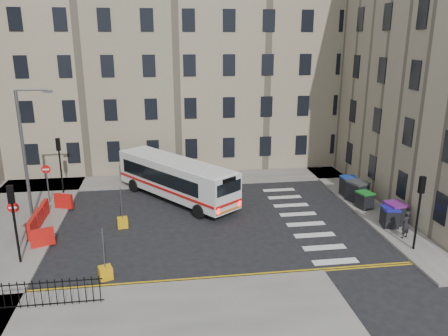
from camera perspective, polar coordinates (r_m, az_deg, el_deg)
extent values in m
plane|color=black|center=(27.88, 1.96, -6.81)|extent=(120.00, 120.00, 0.00)
cube|color=slate|center=(35.55, -10.07, -1.68)|extent=(36.00, 3.20, 0.15)
cube|color=slate|center=(34.00, 15.88, -2.93)|extent=(2.40, 26.00, 0.15)
cube|color=slate|center=(29.92, -26.06, -6.75)|extent=(6.00, 22.00, 0.15)
cube|color=slate|center=(18.90, -14.86, -19.61)|extent=(20.00, 6.00, 0.15)
cube|color=gray|center=(40.86, -11.80, 11.95)|extent=(38.00, 10.50, 16.00)
cylinder|color=black|center=(25.44, 23.89, -6.40)|extent=(0.12, 0.12, 3.20)
cube|color=black|center=(24.76, 24.44, -2.01)|extent=(0.28, 0.22, 0.90)
cylinder|color=black|center=(33.85, -20.50, -0.46)|extent=(0.12, 0.12, 3.20)
cube|color=black|center=(33.34, -20.85, 2.91)|extent=(0.28, 0.22, 0.90)
cylinder|color=black|center=(24.30, -25.49, -7.67)|extent=(0.12, 0.12, 3.20)
cube|color=black|center=(23.59, -26.10, -3.11)|extent=(0.28, 0.22, 0.90)
cylinder|color=#595B5E|center=(29.28, -24.64, 1.40)|extent=(0.20, 0.20, 8.00)
cube|color=#595B5E|center=(28.60, -25.62, 9.28)|extent=(0.50, 0.22, 0.14)
cylinder|color=#595B5E|center=(32.22, -22.01, -2.21)|extent=(0.08, 0.08, 2.40)
cube|color=red|center=(31.80, -22.30, 0.35)|extent=(0.60, 0.04, 0.60)
cylinder|color=#595B5E|center=(25.92, -25.50, -7.14)|extent=(0.08, 0.08, 2.40)
cube|color=red|center=(25.39, -25.92, -4.03)|extent=(0.60, 0.04, 0.60)
cube|color=red|center=(27.41, -23.83, -7.25)|extent=(0.25, 1.25, 1.00)
cube|color=red|center=(28.74, -23.07, -6.06)|extent=(0.25, 1.25, 1.00)
cube|color=red|center=(30.09, -22.38, -4.97)|extent=(0.25, 1.25, 1.00)
cube|color=red|center=(31.06, -20.22, -4.07)|extent=(1.26, 0.66, 1.00)
cube|color=red|center=(26.02, -22.65, -8.37)|extent=(1.26, 0.66, 1.00)
cube|color=black|center=(20.71, -26.64, -13.57)|extent=(7.80, 0.04, 0.04)
cube|color=black|center=(21.21, -26.28, -15.98)|extent=(7.80, 0.04, 0.04)
cube|color=silver|center=(30.93, -6.34, -1.20)|extent=(8.23, 9.81, 2.38)
cube|color=black|center=(30.54, -8.66, -1.15)|extent=(5.11, 6.73, 0.95)
cube|color=black|center=(31.95, -5.22, -0.22)|extent=(5.11, 6.73, 0.95)
cube|color=black|center=(34.96, -11.79, 1.05)|extent=(1.71, 1.31, 1.05)
cube|color=black|center=(27.08, 0.67, -2.64)|extent=(1.71, 1.31, 0.76)
cube|color=red|center=(30.41, -8.07, -2.71)|extent=(6.24, 8.24, 0.17)
cube|color=red|center=(31.84, -4.62, -1.71)|extent=(6.24, 8.24, 0.17)
cube|color=#FF0C0C|center=(26.90, -0.75, -5.71)|extent=(0.20, 0.17, 0.38)
cube|color=#FF0C0C|center=(28.17, 2.03, -4.66)|extent=(0.20, 0.17, 0.38)
cylinder|color=black|center=(33.37, -11.69, -2.27)|extent=(0.79, 0.92, 0.95)
cylinder|color=black|center=(34.65, -8.43, -1.38)|extent=(0.79, 0.92, 0.95)
cylinder|color=black|center=(27.94, -3.33, -5.71)|extent=(0.79, 0.92, 0.95)
cylinder|color=black|center=(29.47, 0.13, -4.47)|extent=(0.79, 0.92, 0.95)
cube|color=black|center=(28.27, 20.82, -6.08)|extent=(1.09, 1.20, 1.08)
cube|color=navy|center=(28.06, 20.94, -4.96)|extent=(1.14, 1.25, 0.11)
cube|color=black|center=(28.75, 21.40, -5.64)|extent=(1.15, 1.28, 1.20)
cube|color=#691E73|center=(28.52, 21.54, -4.40)|extent=(1.21, 1.34, 0.13)
cube|color=black|center=(30.65, 17.86, -4.09)|extent=(1.05, 1.15, 1.02)
cube|color=#186F23|center=(30.46, 17.96, -3.10)|extent=(1.11, 1.21, 0.11)
cube|color=black|center=(31.77, 16.97, -3.03)|extent=(1.41, 1.51, 1.28)
cube|color=#323134|center=(31.55, 17.08, -1.82)|extent=(1.48, 1.58, 0.13)
cube|color=black|center=(32.74, 16.02, -2.41)|extent=(1.03, 1.19, 1.24)
cube|color=navy|center=(32.53, 16.11, -1.27)|extent=(1.08, 1.24, 0.13)
imported|color=black|center=(26.88, 22.61, -6.82)|extent=(0.71, 0.60, 1.64)
cube|color=#DB9E0C|center=(27.45, -13.10, -6.95)|extent=(0.69, 0.69, 0.60)
cube|color=#DB9B0C|center=(22.19, -15.20, -13.07)|extent=(0.76, 0.76, 0.60)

